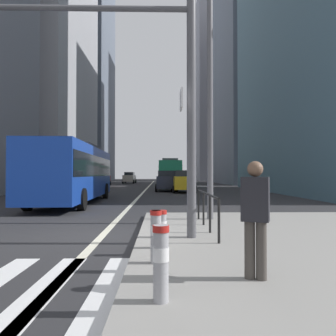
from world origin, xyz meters
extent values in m
plane|color=#28282B|center=(0.00, 20.00, 0.00)|extent=(160.00, 160.00, 0.00)
cube|color=gray|center=(5.50, -1.00, 0.07)|extent=(9.00, 10.00, 0.15)
cube|color=silver|center=(-0.10, -4.00, 0.01)|extent=(0.45, 3.20, 0.01)
cube|color=silver|center=(0.80, -4.00, 0.01)|extent=(0.45, 3.20, 0.01)
cube|color=silver|center=(1.70, -4.00, 0.01)|extent=(0.45, 3.20, 0.01)
cube|color=silver|center=(2.60, -4.00, 0.01)|extent=(0.45, 3.20, 0.01)
cube|color=beige|center=(0.00, 30.00, 0.01)|extent=(0.20, 80.00, 0.01)
cube|color=#9E9EA3|center=(-16.00, 41.80, 25.83)|extent=(11.41, 24.01, 51.66)
cube|color=slate|center=(-16.00, 68.02, 27.34)|extent=(11.36, 20.24, 54.69)
cube|color=slate|center=(17.00, 49.07, 17.87)|extent=(10.61, 23.27, 35.73)
cube|color=gray|center=(17.00, 77.16, 22.03)|extent=(13.31, 21.56, 44.07)
cube|color=#14389E|center=(-3.27, 9.83, 1.73)|extent=(2.80, 11.69, 2.75)
cube|color=black|center=(-3.27, 9.83, 2.07)|extent=(2.84, 11.46, 1.10)
cube|color=#4C4C51|center=(-3.31, 11.57, 3.25)|extent=(1.86, 4.23, 0.30)
cylinder|color=black|center=(-1.97, 6.14, 0.50)|extent=(0.33, 1.01, 1.00)
cylinder|color=black|center=(-4.37, 6.07, 0.50)|extent=(0.33, 1.01, 1.00)
cylinder|color=black|center=(-2.16, 13.58, 0.50)|extent=(0.33, 1.01, 1.00)
cylinder|color=black|center=(-4.56, 13.52, 0.50)|extent=(0.33, 1.01, 1.00)
cube|color=#198456|center=(2.64, 32.13, 1.73)|extent=(2.60, 11.23, 2.75)
cube|color=black|center=(2.64, 32.13, 2.07)|extent=(2.64, 11.00, 1.10)
cube|color=#4C4C51|center=(2.63, 30.45, 3.25)|extent=(1.79, 4.05, 0.30)
cylinder|color=black|center=(1.47, 35.73, 0.50)|extent=(0.31, 1.00, 1.00)
cylinder|color=black|center=(3.87, 35.71, 0.50)|extent=(0.31, 1.00, 1.00)
cylinder|color=black|center=(1.41, 28.56, 0.50)|extent=(0.31, 1.00, 1.00)
cylinder|color=black|center=(3.81, 28.54, 0.50)|extent=(0.31, 1.00, 1.00)
cube|color=#198456|center=(3.44, 52.43, 1.73)|extent=(2.73, 11.83, 2.75)
cube|color=black|center=(3.44, 52.43, 2.07)|extent=(2.77, 11.59, 1.10)
cube|color=#4C4C51|center=(3.48, 50.66, 3.25)|extent=(1.83, 4.27, 0.30)
cylinder|color=black|center=(2.17, 56.18, 0.50)|extent=(0.32, 1.01, 1.00)
cylinder|color=black|center=(4.57, 56.22, 0.50)|extent=(0.32, 1.01, 1.00)
cylinder|color=black|center=(2.32, 48.64, 0.50)|extent=(0.32, 1.01, 1.00)
cylinder|color=black|center=(4.72, 48.69, 0.50)|extent=(0.32, 1.01, 1.00)
cube|color=maroon|center=(-6.54, 37.28, 0.87)|extent=(1.81, 4.39, 1.10)
cube|color=black|center=(-6.54, 37.43, 1.68)|extent=(1.51, 2.37, 0.52)
cylinder|color=black|center=(-5.62, 35.80, 0.32)|extent=(0.22, 0.64, 0.64)
cylinder|color=black|center=(-7.44, 35.79, 0.32)|extent=(0.22, 0.64, 0.64)
cylinder|color=black|center=(-5.64, 38.78, 0.32)|extent=(0.22, 0.64, 0.64)
cylinder|color=black|center=(-7.46, 38.77, 0.32)|extent=(0.22, 0.64, 0.64)
cube|color=#232838|center=(2.04, 22.91, 0.87)|extent=(1.81, 4.52, 1.10)
cube|color=black|center=(2.04, 22.76, 1.68)|extent=(1.51, 2.45, 0.52)
cylinder|color=black|center=(1.12, 24.44, 0.32)|extent=(0.22, 0.64, 0.64)
cylinder|color=black|center=(2.94, 24.45, 0.32)|extent=(0.22, 0.64, 0.64)
cylinder|color=black|center=(1.14, 21.37, 0.32)|extent=(0.22, 0.64, 0.64)
cylinder|color=black|center=(2.96, 21.39, 0.32)|extent=(0.22, 0.64, 0.64)
cube|color=gold|center=(3.54, 20.61, 0.87)|extent=(1.84, 4.19, 1.10)
cube|color=black|center=(3.54, 20.46, 1.68)|extent=(1.53, 2.27, 0.52)
cylinder|color=black|center=(2.60, 22.01, 0.32)|extent=(0.23, 0.64, 0.64)
cylinder|color=black|center=(4.42, 22.04, 0.32)|extent=(0.23, 0.64, 0.64)
cylinder|color=black|center=(2.65, 19.19, 0.32)|extent=(0.23, 0.64, 0.64)
cylinder|color=black|center=(4.47, 19.21, 0.32)|extent=(0.23, 0.64, 0.64)
cube|color=#B2A899|center=(-3.89, 49.38, 0.87)|extent=(1.98, 4.27, 1.10)
cube|color=black|center=(-3.88, 49.53, 1.68)|extent=(1.60, 2.33, 0.52)
cylinder|color=black|center=(-3.05, 47.91, 0.32)|extent=(0.25, 0.65, 0.64)
cylinder|color=black|center=(-4.87, 48.00, 0.32)|extent=(0.25, 0.65, 0.64)
cylinder|color=black|center=(-2.91, 50.76, 0.32)|extent=(0.25, 0.65, 0.64)
cylinder|color=black|center=(-4.73, 50.85, 0.32)|extent=(0.25, 0.65, 0.64)
cylinder|color=#515156|center=(2.27, -1.05, 3.15)|extent=(0.22, 0.22, 6.00)
cylinder|color=#515156|center=(-0.40, -1.05, 5.55)|extent=(5.35, 0.14, 0.14)
cube|color=white|center=(2.02, -1.23, 3.35)|extent=(0.04, 0.60, 0.44)
cylinder|color=#56565B|center=(3.18, 2.11, 4.15)|extent=(0.20, 0.20, 8.00)
cylinder|color=#99999E|center=(1.55, -5.00, 0.60)|extent=(0.18, 0.18, 0.89)
cylinder|color=white|center=(1.55, -5.00, 0.70)|extent=(0.19, 0.19, 0.16)
cylinder|color=#B21E19|center=(1.55, -5.00, 1.00)|extent=(0.20, 0.20, 0.08)
cylinder|color=#99999E|center=(1.47, -3.30, 0.59)|extent=(0.18, 0.18, 0.88)
cylinder|color=white|center=(1.47, -3.30, 0.70)|extent=(0.19, 0.19, 0.16)
cylinder|color=#B21E19|center=(1.47, -3.30, 0.99)|extent=(0.20, 0.20, 0.08)
cylinder|color=#99999E|center=(1.57, -2.16, 0.53)|extent=(0.18, 0.18, 0.76)
cylinder|color=white|center=(1.57, -2.16, 0.62)|extent=(0.19, 0.19, 0.14)
cylinder|color=#B21E19|center=(1.57, -2.16, 0.87)|extent=(0.20, 0.20, 0.08)
cylinder|color=black|center=(2.80, -1.73, 0.62)|extent=(0.06, 0.06, 0.95)
cylinder|color=black|center=(2.80, -0.44, 0.62)|extent=(0.06, 0.06, 0.95)
cylinder|color=black|center=(2.80, 0.86, 0.62)|extent=(0.06, 0.06, 0.95)
cylinder|color=black|center=(2.80, 2.15, 0.62)|extent=(0.06, 0.06, 0.95)
cylinder|color=black|center=(2.80, 0.21, 1.10)|extent=(0.06, 3.89, 0.06)
cylinder|color=#423D38|center=(2.82, -4.16, 0.56)|extent=(0.15, 0.15, 0.82)
cylinder|color=#423D38|center=(2.97, -4.22, 0.56)|extent=(0.15, 0.15, 0.82)
cube|color=#232328|center=(2.89, -4.19, 1.28)|extent=(0.44, 0.37, 0.63)
sphere|color=brown|center=(2.89, -4.19, 1.71)|extent=(0.22, 0.22, 0.22)
camera|label=1|loc=(1.55, -8.93, 1.64)|focal=35.87mm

